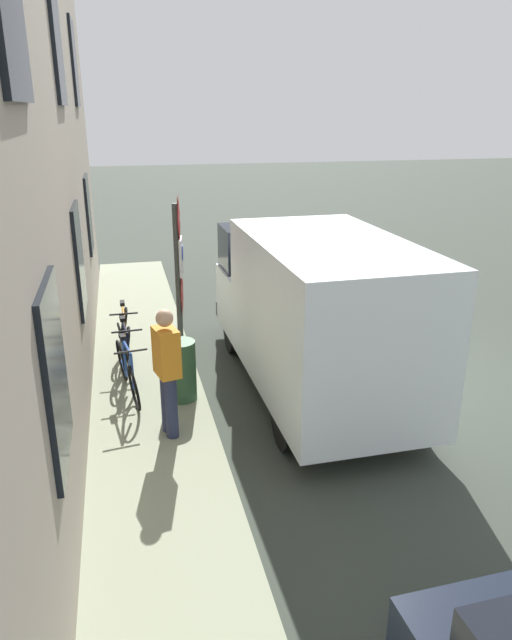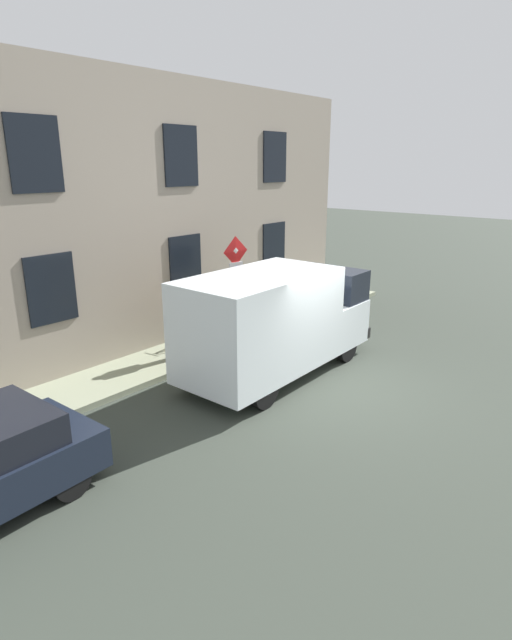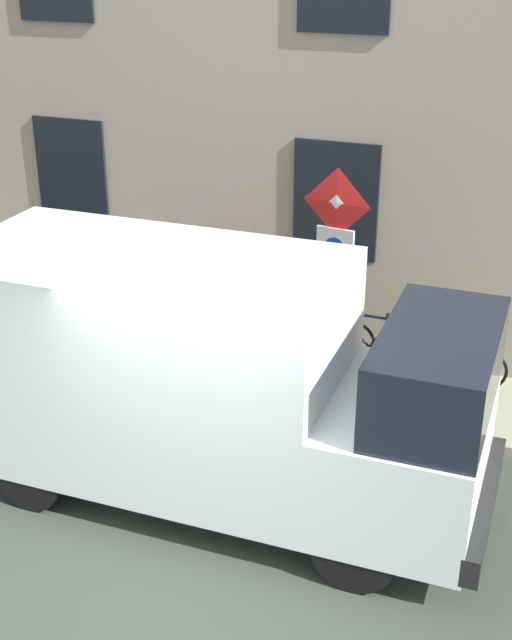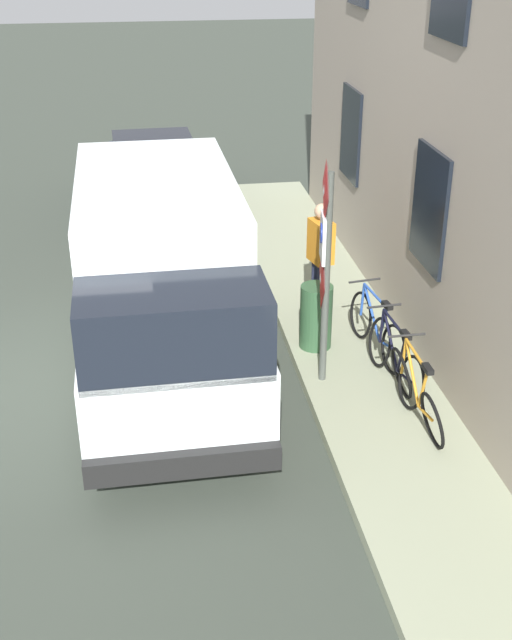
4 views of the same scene
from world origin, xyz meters
name	(u,v)px [view 2 (image 2 of 4)]	position (x,y,z in m)	size (l,w,h in m)	color
ground_plane	(332,385)	(0.00, 0.00, 0.00)	(80.00, 80.00, 0.00)	#363D34
sidewalk_slab	(209,344)	(3.92, 0.00, 0.07)	(1.66, 16.04, 0.14)	gray
building_facade	(174,216)	(5.10, 0.00, 3.45)	(0.75, 14.04, 6.89)	gray
sign_post_stacked	(236,280)	(3.29, -0.43, 1.88)	(0.18, 0.56, 2.76)	#474C47
delivery_van	(276,320)	(1.39, 0.28, 1.33)	(2.08, 5.36, 2.50)	white
bicycle_orange	(238,315)	(4.20, -1.51, 0.51)	(0.46, 1.71, 0.89)	black
bicycle_black	(219,321)	(4.20, -0.69, 0.51)	(0.46, 1.72, 0.89)	black
bicycle_blue	(198,328)	(4.20, 0.13, 0.51)	(0.48, 1.71, 0.89)	black
pedestrian	(173,322)	(3.70, 1.41, 1.07)	(0.35, 0.45, 1.72)	#262B47
litter_bin	(209,334)	(3.44, 0.45, 0.59)	(0.44, 0.44, 0.90)	#2D5133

